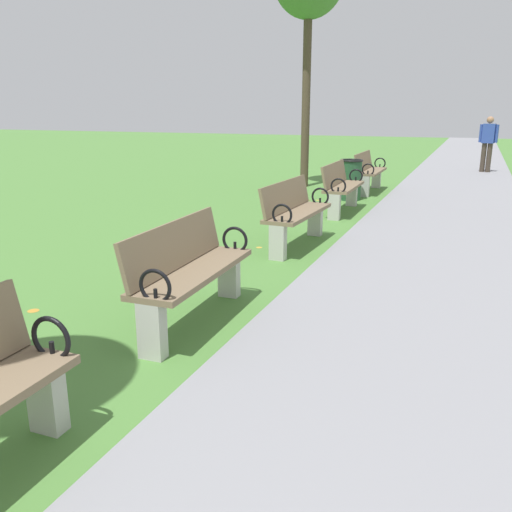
{
  "coord_description": "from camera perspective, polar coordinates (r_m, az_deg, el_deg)",
  "views": [
    {
      "loc": [
        1.71,
        1.56,
        1.84
      ],
      "look_at": [
        -0.05,
        5.85,
        0.55
      ],
      "focal_mm": 37.09,
      "sensor_mm": 36.0,
      "label": 1
    }
  ],
  "objects": [
    {
      "name": "scattered_leaves",
      "position": [
        7.35,
        3.01,
        1.11
      ],
      "size": [
        5.19,
        13.8,
        0.02
      ],
      "color": "#93511E",
      "rests_on": "ground"
    },
    {
      "name": "park_bench_4",
      "position": [
        7.28,
        4.22,
        4.78
      ],
      "size": [
        0.53,
        1.62,
        0.9
      ],
      "color": "#7A664C",
      "rests_on": "ground"
    },
    {
      "name": "pedestrian_walking",
      "position": [
        17.46,
        23.73,
        11.27
      ],
      "size": [
        0.52,
        0.28,
        1.62
      ],
      "color": "#3D3328",
      "rests_on": "paved_walkway"
    },
    {
      "name": "park_bench_6",
      "position": [
        12.49,
        12.1,
        8.98
      ],
      "size": [
        0.47,
        1.6,
        0.9
      ],
      "color": "#7A664C",
      "rests_on": "ground"
    },
    {
      "name": "trash_bin",
      "position": [
        11.31,
        10.17,
        8.11
      ],
      "size": [
        0.48,
        0.48,
        0.84
      ],
      "color": "#234C2D",
      "rests_on": "ground"
    },
    {
      "name": "paved_walkway",
      "position": [
        16.54,
        21.18,
        8.16
      ],
      "size": [
        2.73,
        44.0,
        0.02
      ],
      "primitive_type": "cube",
      "color": "gray",
      "rests_on": "ground"
    },
    {
      "name": "park_bench_3",
      "position": [
        4.65,
        -7.16,
        -1.5
      ],
      "size": [
        0.52,
        1.61,
        0.9
      ],
      "color": "#7A664C",
      "rests_on": "ground"
    },
    {
      "name": "park_bench_5",
      "position": [
        9.86,
        9.19,
        7.45
      ],
      "size": [
        0.49,
        1.61,
        0.9
      ],
      "color": "#7A664C",
      "rests_on": "ground"
    }
  ]
}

